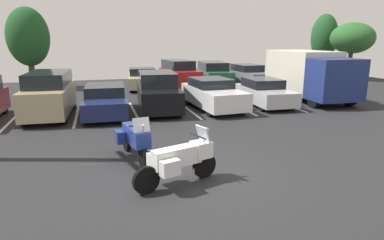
# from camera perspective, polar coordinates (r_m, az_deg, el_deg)

# --- Properties ---
(ground) EXTENTS (44.00, 44.00, 0.10)m
(ground) POSITION_cam_1_polar(r_m,az_deg,el_deg) (8.88, 1.79, -9.35)
(ground) COLOR #262628
(motorcycle_touring) EXTENTS (2.20, 1.09, 1.37)m
(motorcycle_touring) POSITION_cam_1_polar(r_m,az_deg,el_deg) (7.97, -2.16, -6.80)
(motorcycle_touring) COLOR black
(motorcycle_touring) RESTS_ON ground
(motorcycle_second) EXTENTS (0.95, 2.26, 1.40)m
(motorcycle_second) POSITION_cam_1_polar(r_m,az_deg,el_deg) (9.71, -9.83, -3.10)
(motorcycle_second) COLOR black
(motorcycle_second) RESTS_ON ground
(parking_stripes) EXTENTS (18.74, 4.89, 0.01)m
(parking_stripes) POSITION_cam_1_polar(r_m,az_deg,el_deg) (16.21, -14.52, 1.10)
(parking_stripes) COLOR silver
(parking_stripes) RESTS_ON ground
(car_tan) EXTENTS (2.01, 4.85, 2.00)m
(car_tan) POSITION_cam_1_polar(r_m,az_deg,el_deg) (16.36, -23.25, 4.12)
(car_tan) COLOR tan
(car_tan) RESTS_ON ground
(car_navy) EXTENTS (2.09, 4.71, 1.37)m
(car_navy) POSITION_cam_1_polar(r_m,az_deg,el_deg) (15.88, -14.64, 3.32)
(car_navy) COLOR navy
(car_navy) RESTS_ON ground
(car_black) EXTENTS (2.23, 4.85, 1.85)m
(car_black) POSITION_cam_1_polar(r_m,az_deg,el_deg) (16.49, -5.89, 4.83)
(car_black) COLOR black
(car_black) RESTS_ON ground
(car_white) EXTENTS (2.15, 4.74, 1.50)m
(car_white) POSITION_cam_1_polar(r_m,az_deg,el_deg) (16.75, 3.60, 4.48)
(car_white) COLOR white
(car_white) RESTS_ON ground
(car_silver) EXTENTS (2.00, 4.36, 1.38)m
(car_silver) POSITION_cam_1_polar(r_m,az_deg,el_deg) (18.10, 12.28, 4.67)
(car_silver) COLOR #B7B7BC
(car_silver) RESTS_ON ground
(car_far_champagne) EXTENTS (2.33, 4.63, 1.45)m
(car_far_champagne) POSITION_cam_1_polar(r_m,az_deg,el_deg) (23.80, -8.50, 7.02)
(car_far_champagne) COLOR #C1B289
(car_far_champagne) RESTS_ON ground
(car_far_red) EXTENTS (2.20, 4.64, 1.95)m
(car_far_red) POSITION_cam_1_polar(r_m,az_deg,el_deg) (24.14, -2.20, 7.91)
(car_far_red) COLOR maroon
(car_far_red) RESTS_ON ground
(car_far_green) EXTENTS (2.28, 4.56, 1.77)m
(car_far_green) POSITION_cam_1_polar(r_m,az_deg,el_deg) (25.04, 3.76, 7.91)
(car_far_green) COLOR #235638
(car_far_green) RESTS_ON ground
(car_far_grey) EXTENTS (2.02, 4.95, 1.55)m
(car_far_grey) POSITION_cam_1_polar(r_m,az_deg,el_deg) (25.79, 9.58, 7.62)
(car_far_grey) COLOR slate
(car_far_grey) RESTS_ON ground
(box_truck) EXTENTS (2.69, 6.32, 2.76)m
(box_truck) POSITION_cam_1_polar(r_m,az_deg,el_deg) (20.39, 19.49, 7.52)
(box_truck) COLOR navy
(box_truck) RESTS_ON ground
(tree_center_right) EXTENTS (2.47, 2.47, 5.75)m
(tree_center_right) POSITION_cam_1_polar(r_m,az_deg,el_deg) (34.87, 21.79, 13.04)
(tree_center_right) COLOR #4C3823
(tree_center_right) RESTS_ON ground
(tree_rear) EXTENTS (3.60, 3.60, 4.80)m
(tree_rear) POSITION_cam_1_polar(r_m,az_deg,el_deg) (31.90, 25.86, 12.53)
(tree_rear) COLOR #4C3823
(tree_rear) RESTS_ON ground
(tree_center) EXTENTS (2.82, 2.82, 5.57)m
(tree_center) POSITION_cam_1_polar(r_m,az_deg,el_deg) (26.05, -26.35, 12.65)
(tree_center) COLOR #4C3823
(tree_center) RESTS_ON ground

